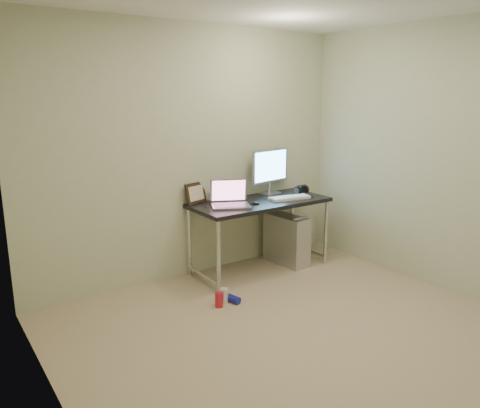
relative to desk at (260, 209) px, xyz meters
name	(u,v)px	position (x,y,z in m)	size (l,w,h in m)	color
floor	(310,341)	(-0.61, -1.43, -0.66)	(3.50, 3.50, 0.00)	tan
wall_back	(193,154)	(-0.61, 0.32, 0.59)	(3.50, 0.02, 2.50)	beige
wall_left	(56,215)	(-2.36, -1.43, 0.59)	(0.02, 3.50, 2.50)	beige
wall_right	(456,160)	(1.14, -1.43, 0.59)	(0.02, 3.50, 2.50)	beige
desk	(260,209)	(0.00, 0.00, 0.00)	(1.47, 0.64, 0.75)	black
tower_computer	(287,239)	(0.35, -0.03, -0.39)	(0.27, 0.54, 0.58)	silver
cable_a	(266,223)	(0.30, 0.27, -0.26)	(0.01, 0.01, 0.70)	black
cable_b	(274,224)	(0.39, 0.25, -0.28)	(0.01, 0.01, 0.72)	black
can_red	(219,300)	(-0.85, -0.53, -0.60)	(0.07, 0.07, 0.13)	red
can_white	(224,295)	(-0.76, -0.48, -0.60)	(0.07, 0.07, 0.13)	white
can_blue	(234,299)	(-0.70, -0.54, -0.63)	(0.07, 0.07, 0.12)	#1922A6
laptop	(230,200)	(-0.38, 0.00, 0.15)	(0.47, 0.43, 0.26)	#AAAAB2
monitor	(270,168)	(0.31, 0.23, 0.38)	(0.53, 0.19, 0.50)	#AAAAB2
keyboard	(289,198)	(0.30, -0.11, 0.10)	(0.45, 0.15, 0.03)	white
mouse_right	(309,195)	(0.55, -0.15, 0.10)	(0.07, 0.11, 0.04)	black
mouse_left	(255,203)	(-0.14, -0.10, 0.10)	(0.06, 0.10, 0.03)	black
headphones	(301,190)	(0.64, 0.07, 0.11)	(0.16, 0.10, 0.11)	black
picture_frame	(196,193)	(-0.60, 0.29, 0.19)	(0.26, 0.03, 0.21)	black
webcam	(212,193)	(-0.41, 0.28, 0.18)	(0.04, 0.03, 0.12)	silver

